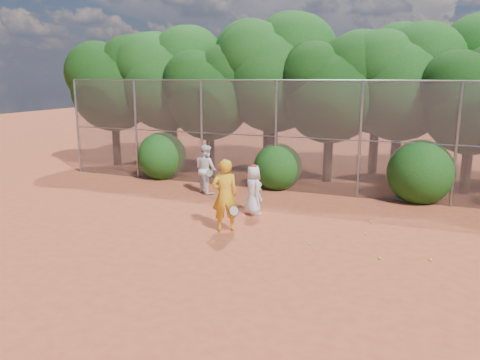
% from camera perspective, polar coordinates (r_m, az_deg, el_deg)
% --- Properties ---
extents(ground, '(80.00, 80.00, 0.00)m').
position_cam_1_polar(ground, '(11.74, -0.00, -8.13)').
color(ground, '#AA4426').
rests_on(ground, ground).
extents(fence_back, '(20.05, 0.09, 4.03)m').
position_cam_1_polar(fence_back, '(16.86, 7.25, 5.33)').
color(fence_back, gray).
rests_on(fence_back, ground).
extents(tree_0, '(4.38, 3.81, 6.00)m').
position_cam_1_polar(tree_0, '(22.70, -15.07, 11.61)').
color(tree_0, black).
rests_on(tree_0, ground).
extents(tree_1, '(4.64, 4.03, 6.35)m').
position_cam_1_polar(tree_1, '(21.74, -8.86, 12.47)').
color(tree_1, black).
rests_on(tree_1, ground).
extents(tree_2, '(3.99, 3.47, 5.47)m').
position_cam_1_polar(tree_2, '(19.96, -3.57, 10.93)').
color(tree_2, black).
rests_on(tree_2, ground).
extents(tree_3, '(4.89, 4.26, 6.70)m').
position_cam_1_polar(tree_3, '(19.97, 4.39, 13.25)').
color(tree_3, black).
rests_on(tree_3, ground).
extents(tree_4, '(4.19, 3.64, 5.73)m').
position_cam_1_polar(tree_4, '(18.77, 11.19, 11.15)').
color(tree_4, black).
rests_on(tree_4, ground).
extents(tree_5, '(4.51, 3.92, 6.17)m').
position_cam_1_polar(tree_5, '(19.26, 19.17, 11.60)').
color(tree_5, black).
rests_on(tree_5, ground).
extents(tree_6, '(3.86, 3.36, 5.29)m').
position_cam_1_polar(tree_6, '(18.30, 26.76, 9.12)').
color(tree_6, black).
rests_on(tree_6, ground).
extents(tree_9, '(4.83, 4.20, 6.62)m').
position_cam_1_polar(tree_9, '(24.23, -8.13, 12.90)').
color(tree_9, black).
rests_on(tree_9, ground).
extents(tree_10, '(5.15, 4.48, 7.06)m').
position_cam_1_polar(tree_10, '(22.37, 3.64, 13.78)').
color(tree_10, black).
rests_on(tree_10, ground).
extents(tree_11, '(4.64, 4.03, 6.35)m').
position_cam_1_polar(tree_11, '(20.93, 16.65, 12.11)').
color(tree_11, black).
rests_on(tree_11, ground).
extents(bush_0, '(2.00, 2.00, 2.00)m').
position_cam_1_polar(bush_0, '(19.59, -9.50, 3.15)').
color(bush_0, '#134210').
rests_on(bush_0, ground).
extents(bush_1, '(1.80, 1.80, 1.80)m').
position_cam_1_polar(bush_1, '(17.57, 4.61, 1.87)').
color(bush_1, '#134210').
rests_on(bush_1, ground).
extents(bush_2, '(2.20, 2.20, 2.20)m').
position_cam_1_polar(bush_2, '(16.78, 21.16, 1.24)').
color(bush_2, '#134210').
rests_on(bush_2, ground).
extents(player_yellow, '(0.93, 0.79, 1.99)m').
position_cam_1_polar(player_yellow, '(12.66, -1.86, -1.88)').
color(player_yellow, gold).
rests_on(player_yellow, ground).
extents(player_teen, '(0.87, 0.86, 1.55)m').
position_cam_1_polar(player_teen, '(14.21, 1.63, -1.19)').
color(player_teen, silver).
rests_on(player_teen, ground).
extents(player_white, '(1.08, 1.01, 1.77)m').
position_cam_1_polar(player_white, '(16.84, -4.18, 1.36)').
color(player_white, white).
rests_on(player_white, ground).
extents(ball_0, '(0.07, 0.07, 0.07)m').
position_cam_1_polar(ball_0, '(11.42, 16.67, -9.12)').
color(ball_0, yellow).
rests_on(ball_0, ground).
extents(ball_1, '(0.07, 0.07, 0.07)m').
position_cam_1_polar(ball_1, '(13.02, 15.05, -6.31)').
color(ball_1, yellow).
rests_on(ball_1, ground).
extents(ball_2, '(0.07, 0.07, 0.07)m').
position_cam_1_polar(ball_2, '(11.72, 22.20, -8.97)').
color(ball_2, yellow).
rests_on(ball_2, ground).
extents(ball_3, '(0.07, 0.07, 0.07)m').
position_cam_1_polar(ball_3, '(11.98, 8.51, -7.67)').
color(ball_3, yellow).
rests_on(ball_3, ground).
extents(ball_4, '(0.07, 0.07, 0.07)m').
position_cam_1_polar(ball_4, '(14.03, 15.66, -4.97)').
color(ball_4, yellow).
rests_on(ball_4, ground).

